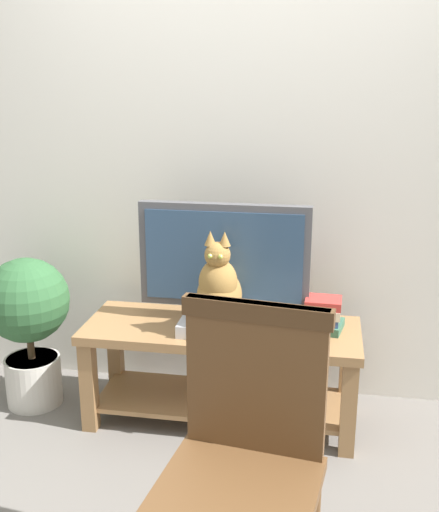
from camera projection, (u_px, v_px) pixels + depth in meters
name	position (u px, v px, depth m)	size (l,w,h in m)	color
ground_plane	(210.00, 493.00, 2.57)	(12.00, 12.00, 0.00)	slate
back_wall	(246.00, 129.00, 3.13)	(7.00, 0.12, 2.80)	silver
tv_stand	(221.00, 357.00, 3.02)	(1.32, 0.49, 0.50)	olive
tv	(224.00, 261.00, 2.96)	(0.82, 0.20, 0.59)	#4C4C51
media_box	(219.00, 326.00, 2.91)	(0.37, 0.25, 0.06)	#BCBCC1
cat	(219.00, 288.00, 2.84)	(0.21, 0.35, 0.44)	olive
wooden_chair	(245.00, 447.00, 1.89)	(0.53, 0.53, 1.00)	brown
book_stack	(321.00, 315.00, 2.93)	(0.22, 0.20, 0.16)	#38664C
potted_plant	(28.00, 318.00, 3.14)	(0.43, 0.43, 0.79)	beige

